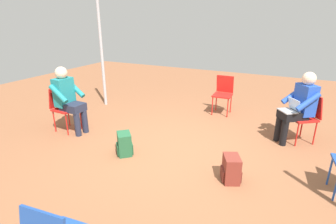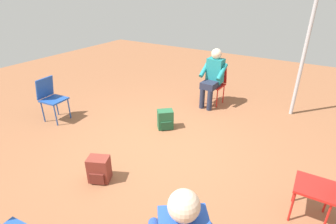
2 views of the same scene
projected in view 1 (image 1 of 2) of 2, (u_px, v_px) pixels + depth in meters
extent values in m
plane|color=brown|center=(173.00, 153.00, 4.24)|extent=(14.00, 14.00, 0.00)
cube|color=red|center=(222.00, 95.00, 5.82)|extent=(0.41, 0.41, 0.03)
cylinder|color=red|center=(228.00, 108.00, 5.69)|extent=(0.02, 0.02, 0.42)
cylinder|color=red|center=(212.00, 106.00, 5.82)|extent=(0.02, 0.02, 0.42)
cylinder|color=red|center=(231.00, 104.00, 5.98)|extent=(0.02, 0.02, 0.42)
cylinder|color=red|center=(216.00, 102.00, 6.11)|extent=(0.02, 0.02, 0.42)
cube|color=red|center=(225.00, 84.00, 5.91)|extent=(0.10, 0.38, 0.40)
cylinder|color=#1E4799|center=(336.00, 186.00, 3.08)|extent=(0.02, 0.02, 0.42)
cylinder|color=#1E4799|center=(330.00, 171.00, 3.38)|extent=(0.02, 0.02, 0.42)
cube|color=red|center=(66.00, 109.00, 4.96)|extent=(0.42, 0.42, 0.03)
cylinder|color=red|center=(81.00, 119.00, 5.10)|extent=(0.02, 0.02, 0.42)
cylinder|color=red|center=(67.00, 125.00, 4.82)|extent=(0.02, 0.02, 0.42)
cylinder|color=red|center=(69.00, 116.00, 5.25)|extent=(0.02, 0.02, 0.42)
cylinder|color=red|center=(54.00, 121.00, 4.97)|extent=(0.02, 0.02, 0.42)
cube|color=red|center=(58.00, 97.00, 4.97)|extent=(0.38, 0.11, 0.40)
cube|color=red|center=(302.00, 118.00, 4.51)|extent=(0.56, 0.56, 0.03)
cylinder|color=red|center=(297.00, 135.00, 4.40)|extent=(0.02, 0.02, 0.42)
cylinder|color=red|center=(285.00, 127.00, 4.72)|extent=(0.02, 0.02, 0.42)
cylinder|color=red|center=(315.00, 133.00, 4.46)|extent=(0.02, 0.02, 0.42)
cylinder|color=red|center=(302.00, 126.00, 4.77)|extent=(0.02, 0.02, 0.42)
cube|color=red|center=(314.00, 106.00, 4.47)|extent=(0.36, 0.30, 0.40)
cylinder|color=black|center=(284.00, 133.00, 4.44)|extent=(0.11, 0.11, 0.45)
cylinder|color=black|center=(278.00, 129.00, 4.60)|extent=(0.11, 0.11, 0.45)
cube|color=black|center=(293.00, 115.00, 4.45)|extent=(0.49, 0.52, 0.14)
cube|color=blue|center=(305.00, 100.00, 4.40)|extent=(0.40, 0.38, 0.52)
sphere|color=beige|center=(309.00, 79.00, 4.27)|extent=(0.22, 0.22, 0.22)
cylinder|color=blue|center=(308.00, 102.00, 4.18)|extent=(0.31, 0.37, 0.31)
cylinder|color=blue|center=(293.00, 95.00, 4.55)|extent=(0.31, 0.37, 0.31)
cube|color=#9EA0A5|center=(287.00, 111.00, 4.41)|extent=(0.37, 0.36, 0.02)
cube|color=#B2D1F2|center=(294.00, 104.00, 4.39)|extent=(0.27, 0.22, 0.20)
cylinder|color=#23283D|center=(85.00, 121.00, 4.94)|extent=(0.11, 0.11, 0.45)
cylinder|color=#23283D|center=(77.00, 124.00, 4.79)|extent=(0.11, 0.11, 0.45)
cube|color=#23283D|center=(73.00, 107.00, 4.85)|extent=(0.32, 0.43, 0.14)
cube|color=teal|center=(64.00, 92.00, 4.84)|extent=(0.35, 0.24, 0.52)
sphere|color=beige|center=(61.00, 73.00, 4.72)|extent=(0.22, 0.22, 0.22)
cylinder|color=teal|center=(76.00, 89.00, 4.95)|extent=(0.11, 0.40, 0.31)
cylinder|color=teal|center=(58.00, 94.00, 4.62)|extent=(0.11, 0.40, 0.31)
cube|color=maroon|center=(231.00, 169.00, 3.48)|extent=(0.34, 0.30, 0.36)
cube|color=maroon|center=(231.00, 174.00, 3.50)|extent=(0.28, 0.31, 0.16)
cube|color=#235B38|center=(124.00, 144.00, 4.16)|extent=(0.34, 0.34, 0.36)
cube|color=#1C492C|center=(125.00, 148.00, 4.19)|extent=(0.31, 0.32, 0.16)
cylinder|color=#B2B2B7|center=(102.00, 53.00, 6.18)|extent=(0.07, 0.07, 2.53)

